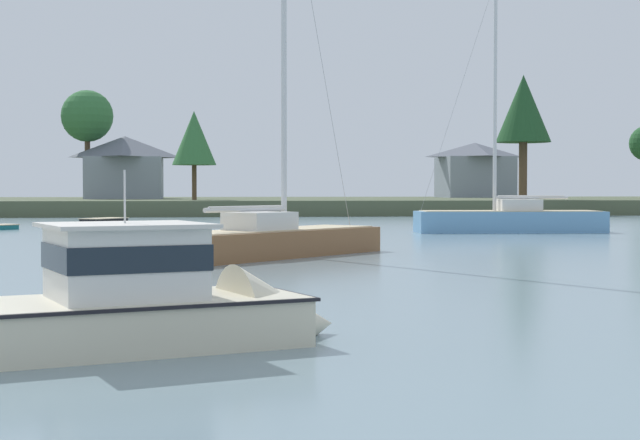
{
  "coord_description": "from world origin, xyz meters",
  "views": [
    {
      "loc": [
        -8.69,
        -6.19,
        2.28
      ],
      "look_at": [
        -2.24,
        43.55,
        0.7
      ],
      "focal_mm": 54.82,
      "sensor_mm": 36.0,
      "label": 1
    }
  ],
  "objects_px": {
    "dinghy_black": "(104,222)",
    "cruiser_cream": "(149,320)",
    "sailboat_skyblue": "(509,227)",
    "sailboat_wood": "(269,248)"
  },
  "relations": [
    {
      "from": "sailboat_skyblue",
      "to": "sailboat_wood",
      "type": "bearing_deg",
      "value": -129.33
    },
    {
      "from": "dinghy_black",
      "to": "sailboat_wood",
      "type": "bearing_deg",
      "value": -75.51
    },
    {
      "from": "dinghy_black",
      "to": "cruiser_cream",
      "type": "relative_size",
      "value": 0.51
    },
    {
      "from": "sailboat_skyblue",
      "to": "cruiser_cream",
      "type": "xyz_separation_m",
      "value": [
        -17.27,
        -35.75,
        0.09
      ]
    },
    {
      "from": "dinghy_black",
      "to": "cruiser_cream",
      "type": "bearing_deg",
      "value": -84.18
    },
    {
      "from": "sailboat_wood",
      "to": "cruiser_cream",
      "type": "xyz_separation_m",
      "value": [
        -3.16,
        -18.53,
        0.09
      ]
    },
    {
      "from": "cruiser_cream",
      "to": "dinghy_black",
      "type": "bearing_deg",
      "value": 95.82
    },
    {
      "from": "sailboat_wood",
      "to": "dinghy_black",
      "type": "bearing_deg",
      "value": 104.49
    },
    {
      "from": "dinghy_black",
      "to": "sailboat_wood",
      "type": "distance_m",
      "value": 33.34
    },
    {
      "from": "dinghy_black",
      "to": "sailboat_skyblue",
      "type": "bearing_deg",
      "value": -33.87
    }
  ]
}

